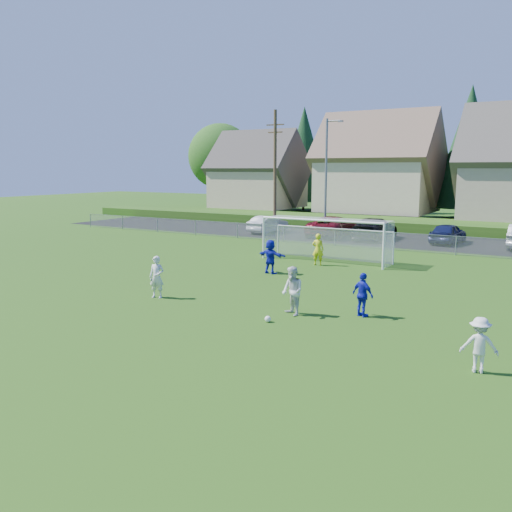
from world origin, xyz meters
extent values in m
plane|color=#193D0C|center=(0.00, 0.00, 0.00)|extent=(160.00, 160.00, 0.00)
plane|color=black|center=(0.00, 27.50, 0.01)|extent=(60.00, 60.00, 0.00)
cube|color=#1E420F|center=(0.00, 35.00, 0.40)|extent=(70.00, 6.00, 0.80)
sphere|color=white|center=(3.31, 3.26, 0.11)|extent=(0.22, 0.22, 0.22)
imported|color=silver|center=(-2.41, 4.04, 0.87)|extent=(0.72, 0.57, 1.74)
imported|color=silver|center=(3.62, 4.52, 0.90)|extent=(1.10, 1.05, 1.79)
imported|color=silver|center=(10.37, 2.00, 0.75)|extent=(1.05, 0.73, 1.49)
imported|color=#131AB2|center=(5.89, 5.64, 0.80)|extent=(1.02, 0.74, 1.61)
imported|color=#131AB2|center=(-0.94, 11.02, 0.87)|extent=(1.67, 0.72, 1.74)
imported|color=yellow|center=(0.15, 14.43, 0.88)|extent=(0.70, 0.52, 1.76)
imported|color=#BEBEBE|center=(-9.74, 26.30, 0.70)|extent=(1.76, 4.35, 1.40)
imported|color=#5D0A14|center=(-4.09, 26.69, 0.81)|extent=(2.74, 5.84, 1.62)
imported|color=black|center=(-0.80, 26.75, 0.81)|extent=(2.34, 5.62, 1.62)
imported|color=#131942|center=(4.46, 27.19, 0.73)|extent=(2.11, 4.42, 1.46)
cylinder|color=white|center=(-3.65, 15.00, 1.22)|extent=(0.12, 0.12, 2.44)
cylinder|color=white|center=(3.65, 15.00, 1.22)|extent=(0.12, 0.12, 2.44)
cylinder|color=white|center=(0.00, 15.00, 2.44)|extent=(7.30, 0.12, 0.12)
cylinder|color=white|center=(-3.65, 16.80, 0.90)|extent=(0.08, 0.08, 1.80)
cylinder|color=white|center=(3.65, 16.80, 0.90)|extent=(0.08, 0.08, 1.80)
cylinder|color=white|center=(0.00, 16.80, 1.80)|extent=(7.30, 0.08, 0.08)
cube|color=silver|center=(0.00, 16.80, 0.90)|extent=(7.30, 0.02, 1.80)
cube|color=silver|center=(-3.65, 15.90, 1.22)|extent=(0.02, 1.80, 2.44)
cube|color=silver|center=(3.65, 15.90, 1.22)|extent=(0.02, 1.80, 2.44)
cube|color=silver|center=(0.00, 15.90, 2.44)|extent=(7.30, 1.80, 0.02)
cube|color=gray|center=(0.00, 22.00, 1.18)|extent=(52.00, 0.03, 0.03)
cube|color=gray|center=(0.00, 22.00, 0.60)|extent=(52.00, 0.02, 1.14)
cylinder|color=gray|center=(-26.00, 22.00, 0.60)|extent=(0.06, 0.06, 1.20)
cylinder|color=gray|center=(0.00, 22.00, 0.60)|extent=(0.06, 0.06, 1.20)
cylinder|color=slate|center=(-4.50, 26.00, 4.50)|extent=(0.18, 0.18, 9.00)
cylinder|color=slate|center=(-4.00, 26.00, 8.80)|extent=(1.20, 0.12, 0.12)
cube|color=slate|center=(-3.40, 26.00, 8.75)|extent=(0.36, 0.18, 0.12)
cylinder|color=#473321|center=(-9.50, 27.00, 5.00)|extent=(0.26, 0.26, 10.00)
cube|color=#473321|center=(-9.50, 27.00, 8.80)|extent=(1.60, 0.10, 0.10)
cube|color=#473321|center=(-9.50, 27.00, 8.20)|extent=(1.30, 0.10, 0.10)
cube|color=tan|center=(-20.00, 42.00, 3.05)|extent=(9.00, 8.00, 4.50)
pyramid|color=#423D38|center=(-20.00, 42.00, 9.71)|extent=(9.90, 8.80, 4.41)
cube|color=#C6B58E|center=(-6.00, 43.00, 3.55)|extent=(11.00, 9.00, 5.50)
pyramid|color=brown|center=(-6.00, 43.00, 11.26)|extent=(12.10, 9.90, 4.96)
cylinder|color=#382616|center=(-28.00, 46.00, 1.98)|extent=(0.36, 0.36, 3.96)
sphere|color=#2B5B19|center=(-28.00, 46.00, 6.82)|extent=(8.36, 8.36, 8.36)
cylinder|color=#382616|center=(-18.00, 50.00, 0.60)|extent=(0.30, 0.30, 1.20)
cone|color=#143819|center=(-18.00, 50.00, 7.05)|extent=(6.76, 6.76, 11.70)
cylinder|color=#382616|center=(-8.00, 51.00, 0.60)|extent=(0.30, 0.30, 1.20)
cone|color=#143819|center=(-8.00, 51.00, 6.60)|extent=(6.24, 6.24, 10.80)
cylinder|color=#382616|center=(2.00, 48.00, 0.60)|extent=(0.30, 0.30, 1.20)
cone|color=#143819|center=(2.00, 48.00, 7.50)|extent=(7.28, 7.28, 12.60)
camera|label=1|loc=(12.31, -12.64, 5.31)|focal=38.00mm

